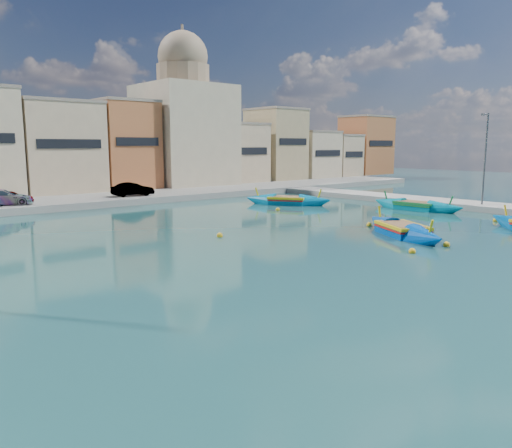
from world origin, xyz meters
name	(u,v)px	position (x,y,z in m)	size (l,w,h in m)	color
ground	(439,249)	(0.00, 0.00, 0.00)	(160.00, 160.00, 0.00)	#123136
north_quay	(145,197)	(0.00, 32.00, 0.30)	(80.00, 8.00, 0.60)	gray
north_townhouses	(164,149)	(6.68, 39.36, 5.00)	(83.20, 7.87, 10.19)	tan
church_block	(184,121)	(10.00, 40.00, 8.41)	(10.00, 10.00, 19.10)	#C0B08F
quay_street_lamp	(485,158)	(17.44, 6.00, 4.34)	(1.18, 0.16, 8.00)	#595B60
parked_cars	(47,195)	(-9.97, 30.50, 1.24)	(15.90, 2.91, 1.30)	#4C1919
luzzu_cyan_mid	(416,207)	(13.56, 9.72, 0.26)	(2.36, 8.46, 2.48)	#007B97
luzzu_green	(288,202)	(7.90, 19.50, 0.28)	(6.20, 8.13, 2.61)	#006FA1
luzzu_blue_south	(402,231)	(2.11, 3.60, 0.26)	(5.88, 8.57, 2.51)	#0047AA
mooring_buoys	(391,232)	(2.23, 4.49, 0.08)	(18.93, 23.21, 0.36)	gold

